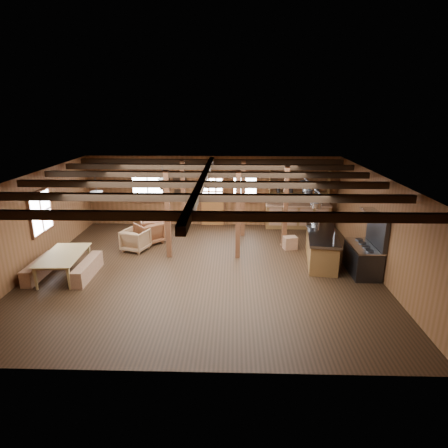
{
  "coord_description": "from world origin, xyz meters",
  "views": [
    {
      "loc": [
        0.88,
        -10.19,
        4.63
      ],
      "look_at": [
        0.57,
        0.94,
        1.14
      ],
      "focal_mm": 30.0,
      "sensor_mm": 36.0,
      "label": 1
    }
  ],
  "objects_px": {
    "dining_table": "(66,265)",
    "armchair_b": "(153,229)",
    "kitchen_island": "(321,247)",
    "commercial_range": "(365,254)",
    "armchair_a": "(149,233)",
    "armchair_c": "(136,240)"
  },
  "relations": [
    {
      "from": "kitchen_island",
      "to": "commercial_range",
      "type": "relative_size",
      "value": 1.44
    },
    {
      "from": "kitchen_island",
      "to": "armchair_c",
      "type": "distance_m",
      "value": 6.08
    },
    {
      "from": "kitchen_island",
      "to": "armchair_a",
      "type": "relative_size",
      "value": 3.08
    },
    {
      "from": "commercial_range",
      "to": "armchair_a",
      "type": "relative_size",
      "value": 2.14
    },
    {
      "from": "kitchen_island",
      "to": "armchair_a",
      "type": "height_order",
      "value": "kitchen_island"
    },
    {
      "from": "armchair_a",
      "to": "armchair_b",
      "type": "distance_m",
      "value": 0.41
    },
    {
      "from": "armchair_b",
      "to": "armchair_c",
      "type": "xyz_separation_m",
      "value": [
        -0.35,
        -1.12,
        -0.03
      ]
    },
    {
      "from": "kitchen_island",
      "to": "armchair_b",
      "type": "distance_m",
      "value": 5.98
    },
    {
      "from": "commercial_range",
      "to": "armchair_a",
      "type": "bearing_deg",
      "value": 160.9
    },
    {
      "from": "kitchen_island",
      "to": "armchair_b",
      "type": "height_order",
      "value": "kitchen_island"
    },
    {
      "from": "armchair_a",
      "to": "armchair_c",
      "type": "xyz_separation_m",
      "value": [
        -0.3,
        -0.72,
        -0.02
      ]
    },
    {
      "from": "dining_table",
      "to": "commercial_range",
      "type": "bearing_deg",
      "value": -90.29
    },
    {
      "from": "commercial_range",
      "to": "armchair_c",
      "type": "relative_size",
      "value": 2.26
    },
    {
      "from": "commercial_range",
      "to": "armchair_a",
      "type": "distance_m",
      "value": 7.18
    },
    {
      "from": "armchair_a",
      "to": "armchair_b",
      "type": "relative_size",
      "value": 0.97
    },
    {
      "from": "kitchen_island",
      "to": "armchair_c",
      "type": "relative_size",
      "value": 3.25
    },
    {
      "from": "armchair_b",
      "to": "armchair_c",
      "type": "relative_size",
      "value": 1.09
    },
    {
      "from": "commercial_range",
      "to": "armchair_b",
      "type": "relative_size",
      "value": 2.08
    },
    {
      "from": "commercial_range",
      "to": "armchair_b",
      "type": "distance_m",
      "value": 7.27
    },
    {
      "from": "dining_table",
      "to": "armchair_b",
      "type": "bearing_deg",
      "value": -32.97
    },
    {
      "from": "kitchen_island",
      "to": "armchair_c",
      "type": "height_order",
      "value": "kitchen_island"
    },
    {
      "from": "commercial_range",
      "to": "armchair_b",
      "type": "bearing_deg",
      "value": 157.77
    }
  ]
}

